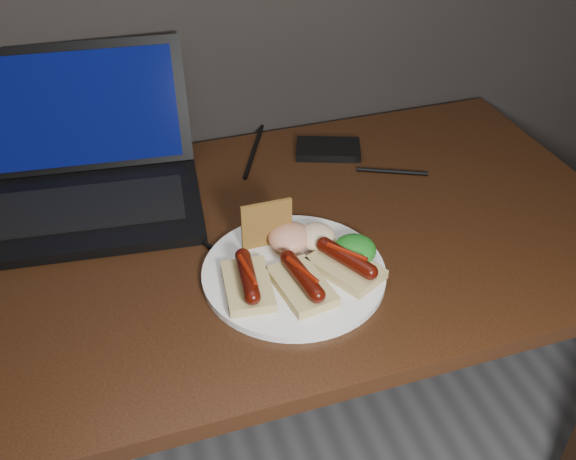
{
  "coord_description": "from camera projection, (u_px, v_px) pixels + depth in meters",
  "views": [
    {
      "loc": [
        -0.18,
        0.53,
        1.43
      ],
      "look_at": [
        0.07,
        1.29,
        0.82
      ],
      "focal_mm": 40.0,
      "sensor_mm": 36.0,
      "label": 1
    }
  ],
  "objects": [
    {
      "name": "salsa_mound",
      "position": [
        290.0,
        237.0,
        1.05
      ],
      "size": [
        0.07,
        0.07,
        0.04
      ],
      "primitive_type": "ellipsoid",
      "color": "#9F180F",
      "rests_on": "plate"
    },
    {
      "name": "coleslaw_mound",
      "position": [
        316.0,
        236.0,
        1.06
      ],
      "size": [
        0.06,
        0.06,
        0.04
      ],
      "primitive_type": "ellipsoid",
      "color": "white",
      "rests_on": "plate"
    },
    {
      "name": "salad_greens",
      "position": [
        355.0,
        250.0,
        1.03
      ],
      "size": [
        0.07,
        0.07,
        0.04
      ],
      "primitive_type": "ellipsoid",
      "color": "#105311",
      "rests_on": "plate"
    },
    {
      "name": "bread_sausage_right",
      "position": [
        346.0,
        264.0,
        1.01
      ],
      "size": [
        0.11,
        0.13,
        0.04
      ],
      "color": "#D4C07D",
      "rests_on": "plate"
    },
    {
      "name": "bread_sausage_center",
      "position": [
        302.0,
        282.0,
        0.97
      ],
      "size": [
        0.09,
        0.12,
        0.04
      ],
      "color": "#D4C07D",
      "rests_on": "plate"
    },
    {
      "name": "bread_sausage_left",
      "position": [
        248.0,
        281.0,
        0.97
      ],
      "size": [
        0.08,
        0.12,
        0.04
      ],
      "color": "#D4C07D",
      "rests_on": "plate"
    },
    {
      "name": "hard_drive",
      "position": [
        328.0,
        149.0,
        1.33
      ],
      "size": [
        0.15,
        0.12,
        0.02
      ],
      "primitive_type": "cube",
      "rotation": [
        0.0,
        0.0,
        -0.35
      ],
      "color": "black",
      "rests_on": "desk"
    },
    {
      "name": "laptop",
      "position": [
        83.0,
        173.0,
        1.17
      ],
      "size": [
        0.45,
        0.39,
        0.25
      ],
      "color": "black",
      "rests_on": "desk"
    },
    {
      "name": "plate",
      "position": [
        294.0,
        273.0,
        1.02
      ],
      "size": [
        0.32,
        0.32,
        0.01
      ],
      "primitive_type": "cylinder",
      "rotation": [
        0.0,
        0.0,
        0.1
      ],
      "color": "white",
      "rests_on": "desk"
    },
    {
      "name": "desk_cables",
      "position": [
        190.0,
        198.0,
        1.19
      ],
      "size": [
        0.9,
        0.4,
        0.01
      ],
      "color": "black",
      "rests_on": "desk"
    },
    {
      "name": "crispbread",
      "position": [
        267.0,
        224.0,
        1.05
      ],
      "size": [
        0.08,
        0.01,
        0.08
      ],
      "primitive_type": "cube",
      "color": "#A3722C",
      "rests_on": "plate"
    },
    {
      "name": "desk",
      "position": [
        237.0,
        279.0,
        1.15
      ],
      "size": [
        1.4,
        0.7,
        0.75
      ],
      "color": "#36200D",
      "rests_on": "ground"
    }
  ]
}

